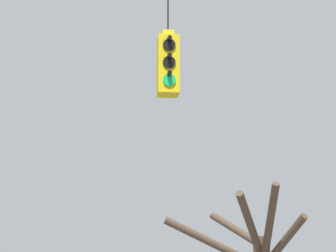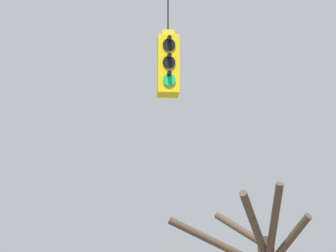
% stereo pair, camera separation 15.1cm
% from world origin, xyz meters
% --- Properties ---
extents(traffic_light_near_right_pole, '(0.34, 0.46, 3.29)m').
position_xyz_m(traffic_light_near_right_pole, '(-3.03, 0.46, 5.75)').
color(traffic_light_near_right_pole, yellow).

